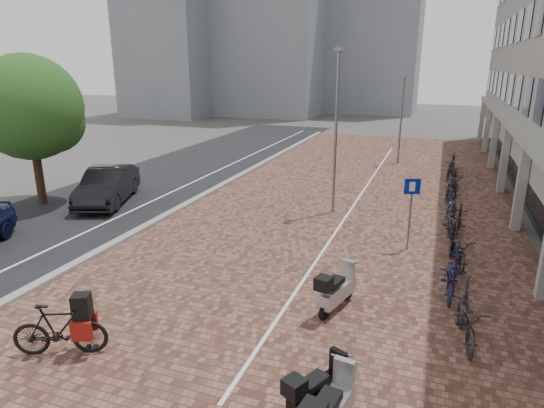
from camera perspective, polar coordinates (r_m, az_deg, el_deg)
The scene contains 16 objects.
ground at distance 12.89m, azimuth -9.43°, elevation -12.93°, with size 140.00×140.00×0.00m, color #474442.
plaza_brick at distance 22.86m, azimuth 9.92°, elevation 0.52°, with size 14.50×42.00×0.04m, color brown.
street_asphalt at distance 26.93m, azimuth -13.76°, elevation 2.77°, with size 8.00×50.00×0.03m, color black.
curb at distance 25.00m, azimuth -6.28°, elevation 2.23°, with size 0.35×42.00×0.14m, color gray.
lane_line at distance 25.89m, azimuth -10.06°, elevation 2.47°, with size 0.12×44.00×0.00m, color white.
parking_line at distance 22.82m, azimuth 10.41°, elevation 0.53°, with size 0.10×30.00×0.00m, color white.
car_dark at distance 23.22m, azimuth -19.49°, elevation 2.16°, with size 1.77×5.07×1.67m, color black.
hero_bike at distance 11.80m, azimuth -24.57°, elevation -13.69°, with size 2.16×1.40×1.48m.
shoes at distance 11.98m, azimuth -21.37°, elevation -16.26°, with size 0.32×0.27×0.08m, color black, non-canonical shape.
scooter_front at distance 12.67m, azimuth 7.93°, elevation -10.22°, with size 0.56×1.81×1.24m, color #ABACB0, non-canonical shape.
scooter_mid at distance 9.33m, azimuth 5.74°, elevation -21.59°, with size 0.52×1.66×1.14m, color black, non-canonical shape.
parking_sign at distance 16.70m, azimuth 16.65°, elevation 0.21°, with size 0.52×0.23×2.61m.
lamp_near at distance 20.06m, azimuth 7.81°, elevation 8.39°, with size 0.12×0.12×6.89m, color slate.
lamp_far at distance 31.40m, azimuth 15.49°, elevation 9.74°, with size 0.12×0.12×5.53m, color slate.
street_tree at distance 23.75m, azimuth -27.17°, elevation 10.16°, with size 4.68×4.68×6.80m.
bike_row at distance 21.13m, azimuth 21.40°, elevation -0.34°, with size 1.38×21.47×1.05m.
Camera 1 is at (5.71, -9.64, 6.37)m, focal length 30.74 mm.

